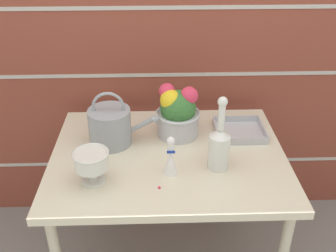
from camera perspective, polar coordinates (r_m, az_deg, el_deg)
The scene contains 9 objects.
brick_wall at distance 2.13m, azimuth -0.45°, elevation 12.34°, with size 3.60×0.08×2.20m.
patio_table at distance 1.85m, azimuth 0.04°, elevation -5.80°, with size 1.07×0.82×0.74m.
watering_can at distance 1.85m, azimuth -8.31°, elevation 0.03°, with size 0.34×0.20×0.27m.
crystal_pedestal_bowl at distance 1.61m, azimuth -11.05°, elevation -5.15°, with size 0.15×0.15×0.14m.
flower_planter at distance 1.89m, azimuth 1.38°, elevation 1.98°, with size 0.22×0.22×0.26m.
glass_decanter at distance 1.67m, azimuth 7.45°, elevation -2.75°, with size 0.09×0.09×0.34m.
figurine_vase at distance 1.64m, azimuth 0.40°, elevation -4.77°, with size 0.06×0.06×0.18m.
wire_tray at distance 1.98m, azimuth 10.30°, elevation -0.78°, with size 0.24×0.22×0.04m.
fallen_petal at distance 1.60m, azimuth -1.27°, elevation -8.92°, with size 0.01×0.01×0.01m.
Camera 1 is at (-0.05, -1.49, 1.76)m, focal length 42.00 mm.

